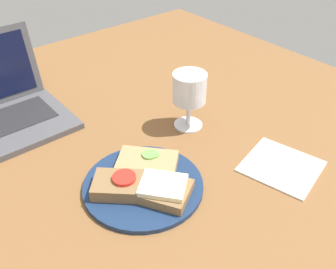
{
  "coord_description": "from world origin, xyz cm",
  "views": [
    {
      "loc": [
        -36.39,
        -51.28,
        54.31
      ],
      "look_at": [
        3.77,
        -2.58,
        8.0
      ],
      "focal_mm": 40.0,
      "sensor_mm": 36.0,
      "label": 1
    }
  ],
  "objects": [
    {
      "name": "wooden_table",
      "position": [
        0.0,
        0.0,
        1.5
      ],
      "size": [
        140.0,
        140.0,
        3.0
      ],
      "primitive_type": "cube",
      "color": "brown",
      "rests_on": "ground"
    },
    {
      "name": "plate",
      "position": [
        -6.65,
        -7.65,
        3.51
      ],
      "size": [
        23.28,
        23.28,
        1.02
      ],
      "primitive_type": "cylinder",
      "color": "navy",
      "rests_on": "wooden_table"
    },
    {
      "name": "sandwich_with_cucumber",
      "position": [
        -3.04,
        -4.29,
        5.08
      ],
      "size": [
        13.54,
        13.87,
        2.44
      ],
      "color": "#A88456",
      "rests_on": "plate"
    },
    {
      "name": "sandwich_with_tomato",
      "position": [
        -11.24,
        -6.26,
        5.41
      ],
      "size": [
        11.4,
        11.27,
        3.21
      ],
      "color": "brown",
      "rests_on": "plate"
    },
    {
      "name": "sandwich_with_cheese",
      "position": [
        -5.55,
        -12.41,
        5.38
      ],
      "size": [
        11.82,
        12.5,
        2.91
      ],
      "color": "brown",
      "rests_on": "plate"
    },
    {
      "name": "wine_glass",
      "position": [
        14.18,
        2.49,
        12.69
      ],
      "size": [
        7.73,
        7.73,
        13.67
      ],
      "color": "white",
      "rests_on": "wooden_table"
    },
    {
      "name": "napkin",
      "position": [
        18.93,
        -21.09,
        3.2
      ],
      "size": [
        16.77,
        17.31,
        0.4
      ],
      "primitive_type": "cube",
      "rotation": [
        0.0,
        0.0,
        0.24
      ],
      "color": "white",
      "rests_on": "wooden_table"
    }
  ]
}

